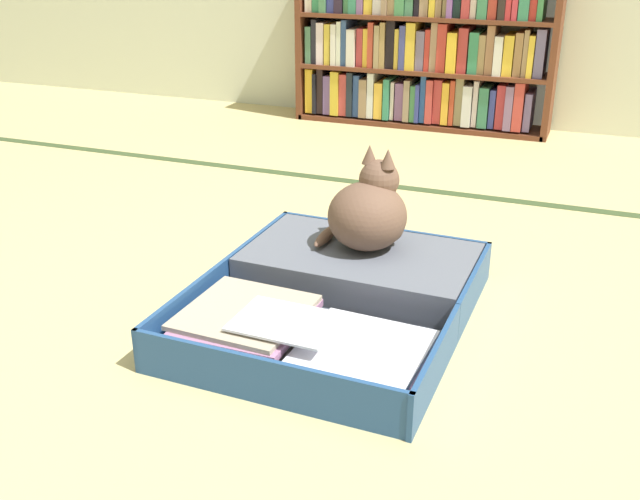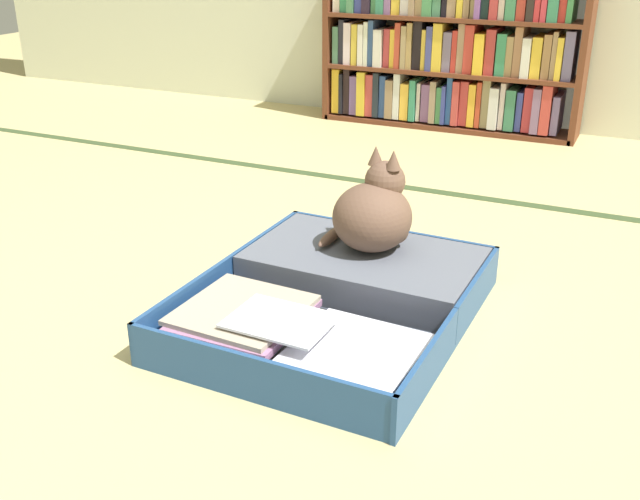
{
  "view_description": "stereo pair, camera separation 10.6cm",
  "coord_description": "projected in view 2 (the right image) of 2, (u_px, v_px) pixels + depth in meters",
  "views": [
    {
      "loc": [
        0.6,
        -1.34,
        0.92
      ],
      "look_at": [
        0.0,
        0.2,
        0.19
      ],
      "focal_mm": 41.29,
      "sensor_mm": 36.0,
      "label": 1
    },
    {
      "loc": [
        0.7,
        -1.3,
        0.92
      ],
      "look_at": [
        0.0,
        0.2,
        0.19
      ],
      "focal_mm": 41.29,
      "sensor_mm": 36.0,
      "label": 2
    }
  ],
  "objects": [
    {
      "name": "black_cat",
      "position": [
        375.0,
        213.0,
        1.99
      ],
      "size": [
        0.27,
        0.28,
        0.28
      ],
      "color": "brown",
      "rests_on": "open_suitcase"
    },
    {
      "name": "tatami_border",
      "position": [
        439.0,
        192.0,
        2.78
      ],
      "size": [
        4.8,
        0.05,
        0.0
      ],
      "color": "#364828",
      "rests_on": "ground_plane"
    },
    {
      "name": "bookshelf",
      "position": [
        449.0,
        47.0,
        3.55
      ],
      "size": [
        1.27,
        0.23,
        0.8
      ],
      "color": "brown",
      "rests_on": "ground_plane"
    },
    {
      "name": "ground_plane",
      "position": [
        283.0,
        356.0,
        1.72
      ],
      "size": [
        10.0,
        10.0,
        0.0
      ],
      "primitive_type": "plane",
      "color": "tan"
    },
    {
      "name": "open_suitcase",
      "position": [
        340.0,
        295.0,
        1.9
      ],
      "size": [
        0.66,
        0.81,
        0.11
      ],
      "color": "navy",
      "rests_on": "ground_plane"
    }
  ]
}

